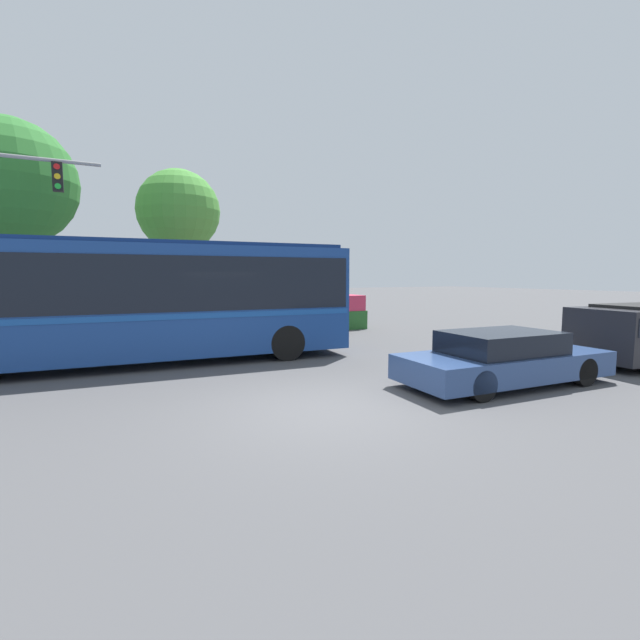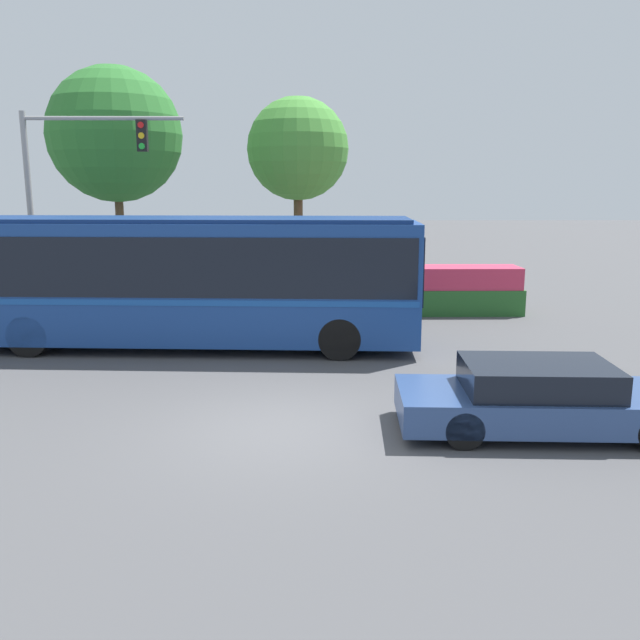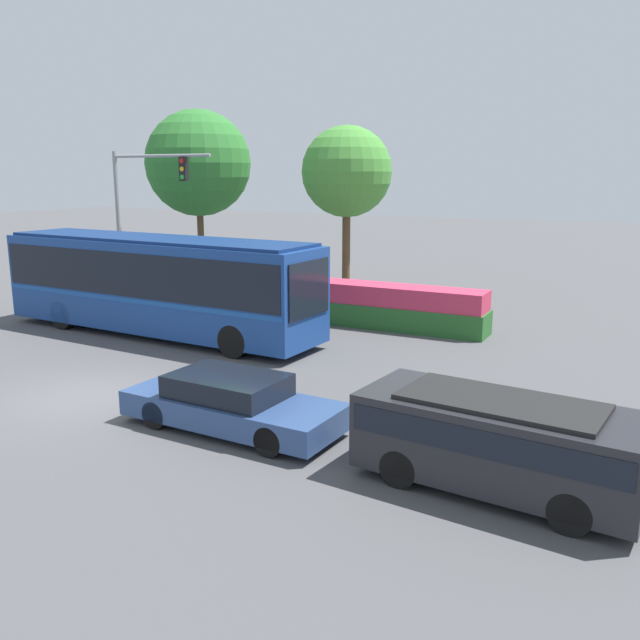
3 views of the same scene
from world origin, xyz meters
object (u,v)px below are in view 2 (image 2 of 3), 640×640
object	(u,v)px
traffic_light_pole	(66,182)
street_tree_left	(115,135)
city_bus	(180,274)
street_tree_centre	(298,150)
sedan_foreground	(541,399)

from	to	relation	value
traffic_light_pole	street_tree_left	xyz separation A→B (m)	(0.64, 3.14, 1.60)
street_tree_left	traffic_light_pole	bearing A→B (deg)	-101.55
city_bus	street_tree_centre	bearing A→B (deg)	75.72
sedan_foreground	traffic_light_pole	size ratio (longest dim) A/B	0.79
sedan_foreground	traffic_light_pole	bearing A→B (deg)	141.35
sedan_foreground	traffic_light_pole	xyz separation A→B (m)	(-11.13, 9.81, 3.57)
city_bus	sedan_foreground	size ratio (longest dim) A/B	2.47
traffic_light_pole	street_tree_left	size ratio (longest dim) A/B	0.77
city_bus	street_tree_left	distance (m)	8.64
city_bus	sedan_foreground	world-z (taller)	city_bus
traffic_light_pole	sedan_foreground	bearing A→B (deg)	-41.41
street_tree_centre	traffic_light_pole	bearing A→B (deg)	-143.35
city_bus	street_tree_left	bearing A→B (deg)	119.25
traffic_light_pole	city_bus	bearing A→B (deg)	-43.24
traffic_light_pole	street_tree_centre	xyz separation A→B (m)	(6.83, 5.08, 1.23)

